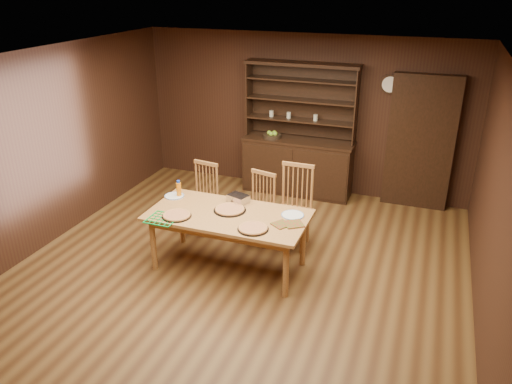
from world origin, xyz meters
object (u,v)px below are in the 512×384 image
at_px(dining_table, 228,220).
at_px(chair_right, 295,203).
at_px(china_hutch, 298,159).
at_px(juice_bottle, 179,189).
at_px(chair_center, 260,205).
at_px(chair_left, 204,195).

distance_m(dining_table, chair_right, 1.08).
xyz_separation_m(china_hutch, chair_right, (0.44, -1.71, 0.01)).
bearing_deg(juice_bottle, chair_center, 31.66).
height_order(china_hutch, chair_right, china_hutch).
bearing_deg(chair_right, chair_center, -171.02).
bearing_deg(juice_bottle, chair_left, 84.29).
bearing_deg(chair_center, dining_table, -84.39).
distance_m(chair_center, chair_right, 0.49).
relative_size(china_hutch, dining_table, 1.11).
xyz_separation_m(chair_center, chair_right, (0.48, 0.07, 0.08)).
relative_size(chair_left, juice_bottle, 4.50).
relative_size(dining_table, chair_center, 1.98).
bearing_deg(juice_bottle, china_hutch, 67.73).
xyz_separation_m(chair_left, juice_bottle, (-0.06, -0.59, 0.32)).
bearing_deg(chair_right, dining_table, -122.69).
bearing_deg(chair_left, juice_bottle, -87.17).
bearing_deg(chair_left, chair_center, 7.09).
bearing_deg(chair_center, china_hutch, 102.14).
relative_size(dining_table, chair_right, 1.72).
xyz_separation_m(china_hutch, juice_bottle, (-0.96, -2.35, 0.26)).
bearing_deg(dining_table, chair_left, 131.35).
distance_m(china_hutch, chair_center, 1.79).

